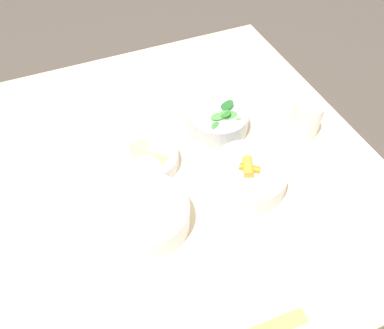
# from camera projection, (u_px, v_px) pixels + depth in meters

# --- Properties ---
(ground_plane) EXTENTS (10.00, 10.00, 0.00)m
(ground_plane) POSITION_uv_depth(u_px,v_px,m) (173.00, 288.00, 1.52)
(ground_plane) COLOR #4C4238
(dining_table) EXTENTS (1.06, 1.02, 0.77)m
(dining_table) POSITION_uv_depth(u_px,v_px,m) (164.00, 195.00, 1.02)
(dining_table) COLOR beige
(dining_table) RESTS_ON ground_plane
(bowl_carrots) EXTENTS (0.18, 0.18, 0.08)m
(bowl_carrots) POSITION_uv_depth(u_px,v_px,m) (248.00, 176.00, 0.87)
(bowl_carrots) COLOR silver
(bowl_carrots) RESTS_ON dining_table
(bowl_greens) EXTENTS (0.16, 0.16, 0.08)m
(bowl_greens) POSITION_uv_depth(u_px,v_px,m) (219.00, 119.00, 0.99)
(bowl_greens) COLOR silver
(bowl_greens) RESTS_ON dining_table
(bowl_beans_hotdog) EXTENTS (0.18, 0.18, 0.07)m
(bowl_beans_hotdog) POSITION_uv_depth(u_px,v_px,m) (148.00, 215.00, 0.80)
(bowl_beans_hotdog) COLOR white
(bowl_beans_hotdog) RESTS_ON dining_table
(bowl_cookies) EXTENTS (0.14, 0.14, 0.04)m
(bowl_cookies) POSITION_uv_depth(u_px,v_px,m) (149.00, 158.00, 0.92)
(bowl_cookies) COLOR silver
(bowl_cookies) RESTS_ON dining_table
(cup) EXTENTS (0.08, 0.08, 0.10)m
(cup) POSITION_uv_depth(u_px,v_px,m) (306.00, 118.00, 0.97)
(cup) COLOR silver
(cup) RESTS_ON dining_table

